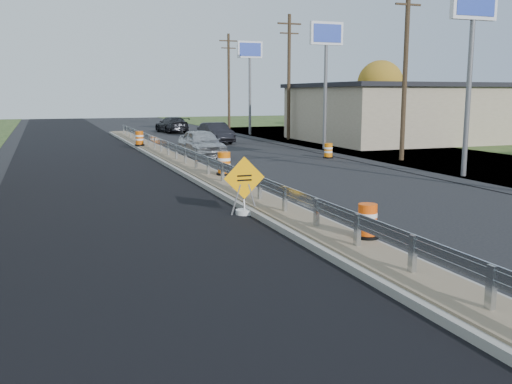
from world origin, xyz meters
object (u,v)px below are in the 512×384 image
object	(u,v)px
barrel_shoulder_far	(210,131)
car_silver	(202,143)
barrel_median_far	(139,139)
caution_sign	(244,200)
car_dark_far	(172,125)
barrel_shoulder_near	(328,151)
barrel_median_mid	(224,164)
barrel_median_near	(367,222)
car_dark_mid	(216,133)

from	to	relation	value
barrel_shoulder_far	car_silver	xyz separation A→B (m)	(-5.02, -16.04, 0.38)
barrel_median_far	caution_sign	bearing A→B (deg)	-90.94
caution_sign	car_dark_far	xyz separation A→B (m)	(5.71, 36.40, 0.28)
caution_sign	barrel_shoulder_near	xyz separation A→B (m)	(9.32, 12.54, -0.05)
barrel_shoulder_near	caution_sign	bearing A→B (deg)	-126.60
barrel_shoulder_far	car_silver	distance (m)	16.81
barrel_median_mid	car_silver	world-z (taller)	car_silver
barrel_median_near	car_dark_far	size ratio (longest dim) A/B	0.16
car_dark_mid	car_dark_far	size ratio (longest dim) A/B	0.89
barrel_median_near	car_dark_mid	xyz separation A→B (m)	(4.85, 28.70, 0.12)
barrel_median_near	car_dark_far	world-z (taller)	car_dark_far
barrel_median_far	barrel_shoulder_far	bearing A→B (deg)	53.27
barrel_shoulder_far	car_dark_mid	bearing A→B (deg)	-102.54
barrel_shoulder_far	car_dark_mid	xyz separation A→B (m)	(-1.60, -7.18, 0.33)
barrel_median_near	barrel_shoulder_near	distance (m)	18.70
barrel_shoulder_near	car_dark_mid	size ratio (longest dim) A/B	0.18
car_dark_far	barrel_median_mid	bearing A→B (deg)	75.81
barrel_median_mid	car_dark_far	bearing A→B (deg)	81.85
barrel_median_near	barrel_shoulder_far	bearing A→B (deg)	79.81
barrel_median_mid	car_dark_mid	distance (m)	18.29
barrel_median_far	barrel_shoulder_near	distance (m)	12.57
barrel_median_near	barrel_shoulder_far	xyz separation A→B (m)	(6.45, 35.88, -0.21)
barrel_median_near	barrel_shoulder_near	bearing A→B (deg)	65.12
barrel_median_mid	caution_sign	bearing A→B (deg)	-102.30
barrel_median_far	car_dark_far	size ratio (longest dim) A/B	0.19
barrel_median_far	car_dark_mid	bearing A→B (deg)	26.28
barrel_shoulder_near	car_dark_mid	world-z (taller)	car_dark_mid
car_silver	car_dark_far	distance (m)	21.17
car_dark_mid	barrel_shoulder_far	bearing A→B (deg)	75.38
barrel_median_near	caution_sign	bearing A→B (deg)	108.17
car_silver	barrel_median_mid	bearing A→B (deg)	-101.49
barrel_shoulder_far	car_silver	world-z (taller)	car_silver
barrel_median_mid	car_dark_far	xyz separation A→B (m)	(4.26, 29.75, 0.04)
caution_sign	barrel_median_far	distance (m)	21.35
barrel_median_mid	barrel_median_far	bearing A→B (deg)	94.28
car_dark_far	car_silver	bearing A→B (deg)	76.28
barrel_median_far	barrel_median_mid	bearing A→B (deg)	-85.72
barrel_median_far	car_dark_far	xyz separation A→B (m)	(5.36, 15.06, 0.05)
barrel_median_mid	car_dark_mid	size ratio (longest dim) A/B	0.21
barrel_shoulder_far	car_dark_far	size ratio (longest dim) A/B	0.17
barrel_median_near	barrel_shoulder_far	size ratio (longest dim) A/B	0.95
caution_sign	barrel_shoulder_far	xyz separation A→B (m)	(7.90, 31.47, -0.04)
caution_sign	barrel_median_near	world-z (taller)	caution_sign
barrel_median_near	barrel_median_far	bearing A→B (deg)	92.44
barrel_median_near	car_silver	xyz separation A→B (m)	(1.43, 19.84, 0.17)
caution_sign	car_silver	distance (m)	15.70
barrel_median_mid	barrel_median_far	distance (m)	14.74
barrel_median_mid	barrel_shoulder_near	bearing A→B (deg)	36.83
barrel_median_near	car_dark_far	distance (m)	41.04
barrel_median_mid	car_silver	bearing A→B (deg)	80.75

